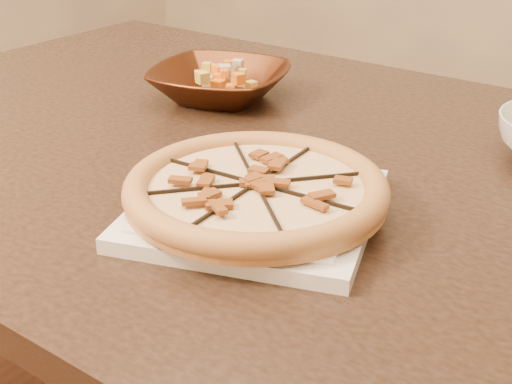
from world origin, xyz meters
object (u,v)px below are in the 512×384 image
at_px(plate, 256,207).
at_px(bronze_bowl, 220,83).
at_px(dining_table, 264,205).
at_px(pizza, 256,189).

height_order(plate, bronze_bowl, bronze_bowl).
bearing_deg(plate, dining_table, 123.43).
relative_size(dining_table, bronze_bowl, 6.66).
height_order(dining_table, pizza, pizza).
distance_m(dining_table, bronze_bowl, 0.25).
relative_size(pizza, bronze_bowl, 1.35).
xyz_separation_m(dining_table, plate, (0.12, -0.18, 0.10)).
relative_size(plate, bronze_bowl, 1.51).
bearing_deg(bronze_bowl, dining_table, -34.83).
xyz_separation_m(dining_table, bronze_bowl, (-0.18, 0.13, 0.12)).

